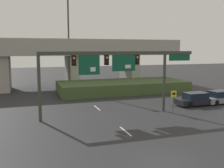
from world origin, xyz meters
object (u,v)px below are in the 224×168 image
parked_sedan_near_right (196,99)px  highway_light_pole_near (69,42)px  parked_sedan_mid_right (220,97)px  speed_limit_sign (173,98)px  signal_gantry (116,64)px

parked_sedan_near_right → highway_light_pole_near: bearing=127.4°
highway_light_pole_near → parked_sedan_mid_right: 22.30m
highway_light_pole_near → parked_sedan_mid_right: (15.11, -14.98, -6.67)m
parked_sedan_near_right → parked_sedan_mid_right: 3.32m
parked_sedan_near_right → parked_sedan_mid_right: bearing=0.9°
parked_sedan_mid_right → speed_limit_sign: bearing=-167.7°
highway_light_pole_near → parked_sedan_mid_right: size_ratio=3.00×
signal_gantry → highway_light_pole_near: bearing=96.1°
speed_limit_sign → parked_sedan_near_right: bearing=29.2°
signal_gantry → highway_light_pole_near: (-1.74, 16.41, 2.45)m
speed_limit_sign → signal_gantry: bearing=168.1°
signal_gantry → parked_sedan_mid_right: bearing=6.1°
speed_limit_sign → parked_sedan_near_right: size_ratio=0.49×
highway_light_pole_near → speed_limit_sign: bearing=-67.4°
signal_gantry → speed_limit_sign: (5.56, -1.18, -3.38)m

